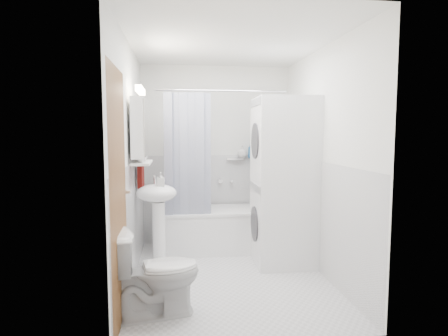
{
  "coord_description": "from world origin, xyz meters",
  "views": [
    {
      "loc": [
        -0.53,
        -3.78,
        1.5
      ],
      "look_at": [
        -0.04,
        0.15,
        1.13
      ],
      "focal_mm": 30.0,
      "sensor_mm": 36.0,
      "label": 1
    }
  ],
  "objects": [
    {
      "name": "floor",
      "position": [
        0.0,
        0.0,
        0.0
      ],
      "size": [
        2.6,
        2.6,
        0.0
      ],
      "primitive_type": "plane",
      "color": "silver",
      "rests_on": "ground"
    },
    {
      "name": "room_walls",
      "position": [
        0.0,
        0.0,
        1.49
      ],
      "size": [
        2.6,
        2.6,
        2.6
      ],
      "color": "white",
      "rests_on": "ground"
    },
    {
      "name": "wainscot",
      "position": [
        0.0,
        0.29,
        0.6
      ],
      "size": [
        1.98,
        2.58,
        2.58
      ],
      "color": "white",
      "rests_on": "ground"
    },
    {
      "name": "door",
      "position": [
        -0.95,
        -0.55,
        1.0
      ],
      "size": [
        0.05,
        2.0,
        2.0
      ],
      "color": "brown",
      "rests_on": "ground"
    },
    {
      "name": "bathtub",
      "position": [
        0.0,
        0.92,
        0.29
      ],
      "size": [
        1.38,
        0.66,
        0.53
      ],
      "color": "white",
      "rests_on": "ground"
    },
    {
      "name": "tub_spout",
      "position": [
        0.2,
        1.25,
        0.85
      ],
      "size": [
        0.04,
        0.12,
        0.04
      ],
      "primitive_type": "cylinder",
      "rotation": [
        1.57,
        0.0,
        0.0
      ],
      "color": "silver",
      "rests_on": "room_walls"
    },
    {
      "name": "curtain_rod",
      "position": [
        0.0,
        0.65,
        2.0
      ],
      "size": [
        1.56,
        0.02,
        0.02
      ],
      "primitive_type": "cylinder",
      "rotation": [
        0.0,
        1.57,
        0.0
      ],
      "color": "silver",
      "rests_on": "room_walls"
    },
    {
      "name": "shower_curtain",
      "position": [
        -0.4,
        0.65,
        1.25
      ],
      "size": [
        0.55,
        0.02,
        1.45
      ],
      "color": "#131C44",
      "rests_on": "curtain_rod"
    },
    {
      "name": "sink",
      "position": [
        -0.75,
        0.3,
        0.7
      ],
      "size": [
        0.44,
        0.37,
        1.04
      ],
      "color": "white",
      "rests_on": "ground"
    },
    {
      "name": "medicine_cabinet",
      "position": [
        -0.9,
        0.1,
        1.57
      ],
      "size": [
        0.13,
        0.5,
        0.71
      ],
      "color": "white",
      "rests_on": "room_walls"
    },
    {
      "name": "shelf",
      "position": [
        -0.89,
        0.1,
        1.2
      ],
      "size": [
        0.18,
        0.54,
        0.02
      ],
      "primitive_type": "cube",
      "color": "silver",
      "rests_on": "room_walls"
    },
    {
      "name": "shower_caddy",
      "position": [
        0.25,
        1.24,
        1.15
      ],
      "size": [
        0.22,
        0.06,
        0.02
      ],
      "primitive_type": "cube",
      "color": "silver",
      "rests_on": "room_walls"
    },
    {
      "name": "towel",
      "position": [
        -0.94,
        0.49,
        1.28
      ],
      "size": [
        0.07,
        0.31,
        0.76
      ],
      "color": "#540D0A",
      "rests_on": "room_walls"
    },
    {
      "name": "washer_dryer",
      "position": [
        0.68,
        0.34,
        0.95
      ],
      "size": [
        0.7,
        0.69,
        1.9
      ],
      "rotation": [
        0.0,
        0.0,
        -0.02
      ],
      "color": "white",
      "rests_on": "ground"
    },
    {
      "name": "toilet",
      "position": [
        -0.72,
        -0.76,
        0.36
      ],
      "size": [
        0.8,
        0.54,
        0.72
      ],
      "primitive_type": "imported",
      "rotation": [
        0.0,
        0.0,
        1.76
      ],
      "color": "white",
      "rests_on": "ground"
    },
    {
      "name": "soap_pump",
      "position": [
        -0.71,
        0.25,
        0.95
      ],
      "size": [
        0.08,
        0.17,
        0.08
      ],
      "primitive_type": "imported",
      "color": "gray",
      "rests_on": "sink"
    },
    {
      "name": "shelf_bottle",
      "position": [
        -0.89,
        -0.05,
        1.25
      ],
      "size": [
        0.07,
        0.18,
        0.07
      ],
      "primitive_type": "imported",
      "color": "gray",
      "rests_on": "shelf"
    },
    {
      "name": "shelf_cup",
      "position": [
        -0.89,
        0.22,
        1.26
      ],
      "size": [
        0.1,
        0.09,
        0.1
      ],
      "primitive_type": "imported",
      "color": "gray",
      "rests_on": "shelf"
    },
    {
      "name": "shampoo_a",
      "position": [
        0.35,
        1.24,
        1.23
      ],
      "size": [
        0.13,
        0.17,
        0.13
      ],
      "primitive_type": "imported",
      "color": "gray",
      "rests_on": "shower_caddy"
    },
    {
      "name": "shampoo_b",
      "position": [
        0.47,
        1.24,
        1.2
      ],
      "size": [
        0.08,
        0.21,
        0.08
      ],
      "primitive_type": "imported",
      "color": "#255E95",
      "rests_on": "shower_caddy"
    }
  ]
}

